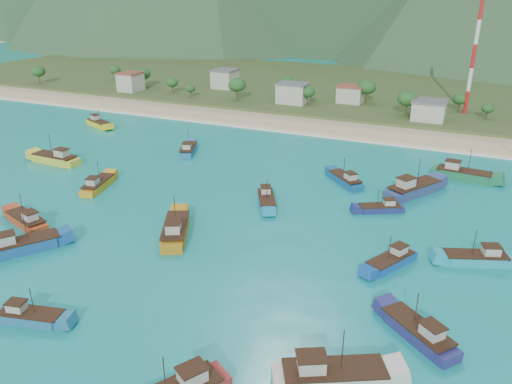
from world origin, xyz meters
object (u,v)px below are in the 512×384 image
at_px(boat_1, 345,180).
at_px(boat_18, 99,124).
at_px(boat_7, 413,189).
at_px(boat_3, 175,231).
at_px(boat_8, 477,259).
at_px(boat_27, 188,150).
at_px(boat_11, 56,159).
at_px(radio_tower, 476,44).
at_px(boat_0, 391,262).
at_px(boat_25, 462,175).
at_px(boat_29, 418,333).
at_px(boat_14, 22,246).
at_px(boat_16, 98,185).
at_px(boat_26, 332,376).
at_px(boat_10, 30,317).
at_px(boat_5, 27,221).
at_px(boat_20, 380,209).
at_px(boat_21, 266,201).

bearing_deg(boat_1, boat_18, 122.82).
bearing_deg(boat_7, boat_3, -102.52).
bearing_deg(boat_8, boat_27, 46.21).
distance_m(boat_3, boat_11, 50.60).
xyz_separation_m(radio_tower, boat_0, (-4.82, -101.46, -22.07)).
bearing_deg(boat_25, boat_29, 3.44).
relative_size(boat_0, boat_14, 0.82).
height_order(boat_7, boat_25, boat_7).
bearing_deg(boat_1, boat_29, -111.42).
bearing_deg(boat_16, boat_29, -32.07).
height_order(boat_1, boat_29, boat_29).
xyz_separation_m(boat_14, boat_26, (52.45, -7.52, 0.03)).
bearing_deg(boat_7, boat_16, -127.35).
bearing_deg(boat_0, boat_8, -126.04).
height_order(boat_0, boat_7, boat_7).
height_order(boat_14, boat_27, boat_14).
height_order(radio_tower, boat_3, radio_tower).
xyz_separation_m(radio_tower, boat_25, (2.75, -58.11, -21.75)).
bearing_deg(radio_tower, boat_10, -108.02).
bearing_deg(boat_1, boat_26, -122.56).
height_order(boat_7, boat_29, boat_7).
bearing_deg(boat_16, boat_25, 14.55).
bearing_deg(boat_10, boat_3, 158.20).
height_order(boat_5, boat_25, boat_25).
relative_size(boat_3, boat_5, 1.17).
bearing_deg(boat_5, boat_7, -36.53).
height_order(boat_1, boat_8, boat_8).
relative_size(boat_0, boat_8, 0.91).
height_order(boat_11, boat_14, boat_11).
relative_size(boat_1, boat_8, 0.88).
bearing_deg(boat_5, radio_tower, -11.71).
bearing_deg(boat_1, boat_27, 127.77).
bearing_deg(boat_29, boat_18, 97.42).
bearing_deg(boat_10, boat_11, -151.48).
distance_m(boat_5, boat_8, 74.65).
bearing_deg(boat_3, boat_26, -59.77).
xyz_separation_m(boat_0, boat_16, (-60.90, 6.47, 0.10)).
bearing_deg(boat_1, boat_16, 161.42).
xyz_separation_m(boat_8, boat_10, (-50.30, -38.02, -0.14)).
bearing_deg(boat_11, boat_18, 25.14).
distance_m(boat_16, boat_27, 28.69).
bearing_deg(boat_18, boat_20, 96.28).
distance_m(boat_20, boat_21, 21.44).
bearing_deg(boat_7, boat_1, -149.96).
relative_size(boat_26, boat_29, 1.23).
height_order(boat_3, boat_20, boat_3).
distance_m(boat_0, boat_3, 34.99).
xyz_separation_m(boat_26, boat_29, (7.34, 11.29, -0.18)).
distance_m(boat_14, boat_21, 43.10).
relative_size(boat_0, boat_25, 0.76).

